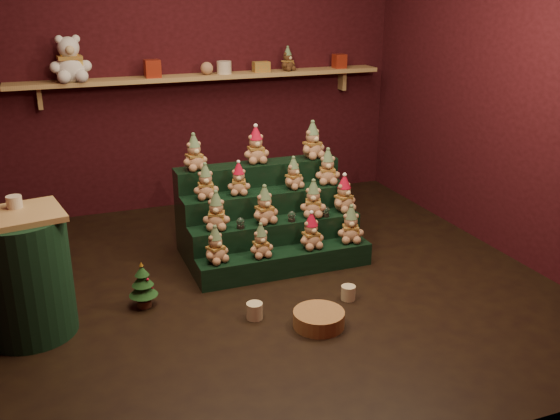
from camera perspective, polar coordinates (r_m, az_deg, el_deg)
name	(u,v)px	position (r m, az deg, el deg)	size (l,w,h in m)	color
ground	(273,281)	(4.79, -0.67, -6.48)	(4.00, 4.00, 0.00)	black
back_wall	(200,64)	(6.30, -7.36, 13.11)	(4.00, 0.10, 2.80)	black
front_wall	(449,179)	(2.57, 15.21, 2.71)	(4.00, 0.10, 2.80)	black
right_wall	(513,82)	(5.40, 20.53, 10.93)	(0.10, 4.00, 2.80)	black
back_shelf	(205,77)	(6.14, -6.91, 11.96)	(3.60, 0.26, 0.24)	tan
riser_tier_front	(286,262)	(4.88, 0.51, -4.79)	(1.40, 0.22, 0.18)	black
riser_tier_midfront	(276,241)	(5.03, -0.40, -2.88)	(1.40, 0.22, 0.36)	black
riser_tier_midback	(266,222)	(5.19, -1.25, -1.08)	(1.40, 0.22, 0.54)	black
riser_tier_back	(258,203)	(5.35, -2.05, 0.61)	(1.40, 0.22, 0.72)	black
teddy_0	(215,245)	(4.64, -5.92, -3.17)	(0.20, 0.18, 0.28)	#AB7C5F
teddy_1	(261,241)	(4.71, -1.77, -2.81)	(0.18, 0.17, 0.26)	#AB7C5F
teddy_2	(311,231)	(4.87, 2.86, -1.92)	(0.20, 0.18, 0.28)	#AB7C5F
teddy_3	(351,224)	(5.01, 6.49, -1.29)	(0.21, 0.19, 0.30)	#AB7C5F
teddy_4	(216,210)	(4.78, -5.84, -0.04)	(0.21, 0.19, 0.29)	#AB7C5F
teddy_5	(265,205)	(4.87, -1.42, 0.48)	(0.21, 0.19, 0.30)	#AB7C5F
teddy_6	(313,199)	(5.02, 3.06, 1.05)	(0.21, 0.19, 0.30)	#AB7C5F
teddy_7	(344,194)	(5.16, 5.87, 1.50)	(0.21, 0.19, 0.30)	#AB7C5F
teddy_8	(206,182)	(4.92, -6.83, 2.60)	(0.20, 0.18, 0.28)	#AB7C5F
teddy_9	(239,179)	(5.00, -3.79, 2.87)	(0.18, 0.17, 0.26)	#AB7C5F
teddy_10	(293,173)	(5.14, 1.23, 3.39)	(0.18, 0.17, 0.26)	#AB7C5F
teddy_11	(328,167)	(5.27, 4.37, 3.98)	(0.21, 0.19, 0.30)	#AB7C5F
teddy_12	(194,152)	(5.06, -7.87, 5.24)	(0.21, 0.19, 0.29)	#AB7C5F
teddy_13	(256,145)	(5.22, -2.22, 5.95)	(0.21, 0.19, 0.30)	#AB7C5F
teddy_14	(312,140)	(5.37, 2.98, 6.40)	(0.22, 0.20, 0.31)	#AB7C5F
snow_globe_a	(241,223)	(4.80, -3.63, -1.19)	(0.06, 0.06, 0.09)	black
snow_globe_b	(292,216)	(4.94, 1.07, -0.57)	(0.06, 0.06, 0.08)	black
snow_globe_c	(326,212)	(5.05, 4.20, -0.15)	(0.06, 0.06, 0.08)	black
side_table	(24,275)	(4.26, -22.33, -5.53)	(0.61, 0.58, 0.83)	tan
table_ornament	(14,202)	(4.19, -23.13, 0.69)	(0.09, 0.09, 0.08)	beige
mini_christmas_tree	(143,285)	(4.46, -12.43, -6.71)	(0.20, 0.20, 0.34)	#4B2A1A
mug_left	(255,311)	(4.27, -2.34, -9.20)	(0.11, 0.11, 0.11)	beige
mug_right	(348,293)	(4.53, 6.26, -7.53)	(0.10, 0.10, 0.10)	beige
wicker_basket	(319,319)	(4.18, 3.57, -9.90)	(0.34, 0.34, 0.11)	#9E713F
white_bear	(69,53)	(5.90, -18.74, 13.47)	(0.36, 0.32, 0.50)	white
brown_bear	(288,59)	(6.35, 0.70, 13.64)	(0.16, 0.15, 0.23)	#4D3219
gift_tin_red_a	(152,69)	(6.00, -11.59, 12.55)	(0.14, 0.14, 0.16)	maroon
gift_tin_cream	(224,67)	(6.16, -5.13, 12.85)	(0.14, 0.14, 0.12)	beige
gift_tin_red_b	(339,61)	(6.59, 5.45, 13.40)	(0.12, 0.12, 0.14)	maroon
shelf_plush_ball	(207,68)	(6.11, -6.71, 12.74)	(0.12, 0.12, 0.12)	#AB7C5F
scarf_gift_box	(261,67)	(6.27, -1.73, 12.95)	(0.16, 0.10, 0.10)	#C8631C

